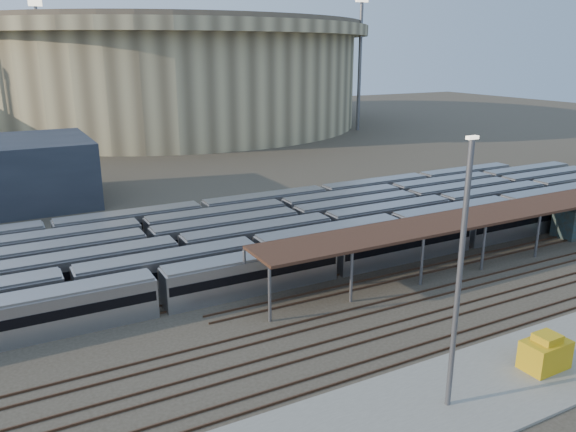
% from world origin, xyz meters
% --- Properties ---
extents(ground, '(420.00, 420.00, 0.00)m').
position_xyz_m(ground, '(0.00, 0.00, 0.00)').
color(ground, '#383026').
rests_on(ground, ground).
extents(apron, '(50.00, 9.00, 0.20)m').
position_xyz_m(apron, '(-5.00, -15.00, 0.10)').
color(apron, gray).
rests_on(apron, ground).
extents(subway_trains, '(123.75, 23.90, 3.60)m').
position_xyz_m(subway_trains, '(2.03, 18.50, 1.80)').
color(subway_trains, '#A8A8AD').
rests_on(subway_trains, ground).
extents(inspection_shed, '(60.30, 6.00, 5.30)m').
position_xyz_m(inspection_shed, '(22.00, 4.00, 4.98)').
color(inspection_shed, '#5E5D63').
rests_on(inspection_shed, ground).
extents(empty_tracks, '(170.00, 9.62, 0.18)m').
position_xyz_m(empty_tracks, '(0.00, -5.00, 0.09)').
color(empty_tracks, '#4C3323').
rests_on(empty_tracks, ground).
extents(stadium, '(124.00, 124.00, 32.50)m').
position_xyz_m(stadium, '(25.00, 140.00, 16.47)').
color(stadium, tan).
rests_on(stadium, ground).
extents(floodlight_2, '(4.00, 1.00, 38.40)m').
position_xyz_m(floodlight_2, '(70.00, 100.00, 20.65)').
color(floodlight_2, '#5E5D63').
rests_on(floodlight_2, ground).
extents(floodlight_3, '(4.00, 1.00, 38.40)m').
position_xyz_m(floodlight_3, '(-10.00, 160.00, 20.65)').
color(floodlight_3, '#5E5D63').
rests_on(floodlight_3, ground).
extents(yard_light_pole, '(0.81, 0.36, 18.04)m').
position_xyz_m(yard_light_pole, '(-2.95, -15.43, 9.30)').
color(yard_light_pole, '#5E5D63').
rests_on(yard_light_pole, apron).
extents(yellow_equipment, '(3.57, 2.27, 2.20)m').
position_xyz_m(yellow_equipment, '(6.60, -15.38, 1.30)').
color(yellow_equipment, '#C29812').
rests_on(yellow_equipment, apron).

